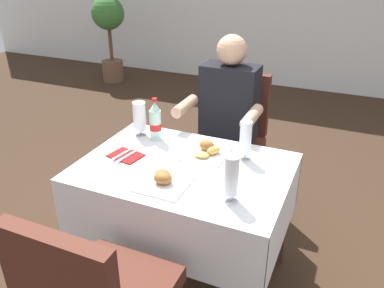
{
  "coord_description": "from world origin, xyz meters",
  "views": [
    {
      "loc": [
        0.71,
        -1.53,
        1.72
      ],
      "look_at": [
        -0.03,
        0.17,
        0.8
      ],
      "focal_mm": 36.82,
      "sensor_mm": 36.0,
      "label": 1
    }
  ],
  "objects_px": {
    "beer_glass_left": "(140,118)",
    "napkin_cutlery_set": "(126,155)",
    "plate_far_diner": "(205,151)",
    "chair_far_diner_seat": "(231,137)",
    "plate_near_camera": "(163,180)",
    "potted_plant_corner": "(109,27)",
    "beer_glass_middle": "(231,179)",
    "beer_glass_right": "(245,140)",
    "seated_diner_far": "(226,121)",
    "cola_bottle_primary": "(155,122)",
    "main_dining_table": "(184,195)"
  },
  "relations": [
    {
      "from": "chair_far_diner_seat",
      "to": "plate_near_camera",
      "type": "relative_size",
      "value": 4.32
    },
    {
      "from": "main_dining_table",
      "to": "plate_far_diner",
      "type": "relative_size",
      "value": 4.13
    },
    {
      "from": "chair_far_diner_seat",
      "to": "seated_diner_far",
      "type": "bearing_deg",
      "value": -92.42
    },
    {
      "from": "beer_glass_left",
      "to": "napkin_cutlery_set",
      "type": "distance_m",
      "value": 0.29
    },
    {
      "from": "cola_bottle_primary",
      "to": "beer_glass_left",
      "type": "bearing_deg",
      "value": 175.93
    },
    {
      "from": "beer_glass_left",
      "to": "cola_bottle_primary",
      "type": "height_order",
      "value": "cola_bottle_primary"
    },
    {
      "from": "plate_near_camera",
      "to": "potted_plant_corner",
      "type": "distance_m",
      "value": 4.13
    },
    {
      "from": "seated_diner_far",
      "to": "potted_plant_corner",
      "type": "xyz_separation_m",
      "value": [
        -2.54,
        2.39,
        0.05
      ]
    },
    {
      "from": "plate_near_camera",
      "to": "napkin_cutlery_set",
      "type": "relative_size",
      "value": 1.15
    },
    {
      "from": "napkin_cutlery_set",
      "to": "plate_near_camera",
      "type": "bearing_deg",
      "value": -28.48
    },
    {
      "from": "plate_far_diner",
      "to": "cola_bottle_primary",
      "type": "bearing_deg",
      "value": 170.43
    },
    {
      "from": "seated_diner_far",
      "to": "plate_far_diner",
      "type": "distance_m",
      "value": 0.5
    },
    {
      "from": "beer_glass_right",
      "to": "potted_plant_corner",
      "type": "distance_m",
      "value": 4.01
    },
    {
      "from": "beer_glass_middle",
      "to": "napkin_cutlery_set",
      "type": "distance_m",
      "value": 0.68
    },
    {
      "from": "beer_glass_left",
      "to": "napkin_cutlery_set",
      "type": "height_order",
      "value": "beer_glass_left"
    },
    {
      "from": "plate_near_camera",
      "to": "plate_far_diner",
      "type": "bearing_deg",
      "value": 80.17
    },
    {
      "from": "chair_far_diner_seat",
      "to": "beer_glass_right",
      "type": "bearing_deg",
      "value": -65.81
    },
    {
      "from": "plate_far_diner",
      "to": "beer_glass_left",
      "type": "xyz_separation_m",
      "value": [
        -0.44,
        0.06,
        0.09
      ]
    },
    {
      "from": "plate_far_diner",
      "to": "beer_glass_middle",
      "type": "height_order",
      "value": "beer_glass_middle"
    },
    {
      "from": "main_dining_table",
      "to": "beer_glass_right",
      "type": "relative_size",
      "value": 4.94
    },
    {
      "from": "cola_bottle_primary",
      "to": "napkin_cutlery_set",
      "type": "distance_m",
      "value": 0.28
    },
    {
      "from": "beer_glass_middle",
      "to": "beer_glass_right",
      "type": "bearing_deg",
      "value": 97.94
    },
    {
      "from": "plate_far_diner",
      "to": "beer_glass_right",
      "type": "relative_size",
      "value": 1.2
    },
    {
      "from": "chair_far_diner_seat",
      "to": "seated_diner_far",
      "type": "xyz_separation_m",
      "value": [
        -0.0,
        -0.11,
        0.16
      ]
    },
    {
      "from": "main_dining_table",
      "to": "seated_diner_far",
      "type": "height_order",
      "value": "seated_diner_far"
    },
    {
      "from": "beer_glass_left",
      "to": "beer_glass_right",
      "type": "height_order",
      "value": "beer_glass_right"
    },
    {
      "from": "plate_near_camera",
      "to": "plate_far_diner",
      "type": "relative_size",
      "value": 0.86
    },
    {
      "from": "main_dining_table",
      "to": "beer_glass_right",
      "type": "distance_m",
      "value": 0.43
    },
    {
      "from": "plate_far_diner",
      "to": "potted_plant_corner",
      "type": "height_order",
      "value": "potted_plant_corner"
    },
    {
      "from": "chair_far_diner_seat",
      "to": "potted_plant_corner",
      "type": "distance_m",
      "value": 3.43
    },
    {
      "from": "beer_glass_right",
      "to": "cola_bottle_primary",
      "type": "bearing_deg",
      "value": 176.54
    },
    {
      "from": "beer_glass_middle",
      "to": "beer_glass_left",
      "type": "bearing_deg",
      "value": 148.46
    },
    {
      "from": "main_dining_table",
      "to": "plate_far_diner",
      "type": "bearing_deg",
      "value": 74.13
    },
    {
      "from": "seated_diner_far",
      "to": "cola_bottle_primary",
      "type": "bearing_deg",
      "value": -122.35
    },
    {
      "from": "plate_near_camera",
      "to": "napkin_cutlery_set",
      "type": "height_order",
      "value": "plate_near_camera"
    },
    {
      "from": "chair_far_diner_seat",
      "to": "beer_glass_middle",
      "type": "bearing_deg",
      "value": -72.04
    },
    {
      "from": "chair_far_diner_seat",
      "to": "beer_glass_left",
      "type": "distance_m",
      "value": 0.73
    },
    {
      "from": "plate_near_camera",
      "to": "potted_plant_corner",
      "type": "relative_size",
      "value": 0.19
    },
    {
      "from": "main_dining_table",
      "to": "napkin_cutlery_set",
      "type": "bearing_deg",
      "value": -174.75
    },
    {
      "from": "seated_diner_far",
      "to": "beer_glass_middle",
      "type": "relative_size",
      "value": 5.67
    },
    {
      "from": "beer_glass_middle",
      "to": "plate_near_camera",
      "type": "bearing_deg",
      "value": 179.58
    },
    {
      "from": "beer_glass_left",
      "to": "beer_glass_middle",
      "type": "height_order",
      "value": "beer_glass_middle"
    },
    {
      "from": "beer_glass_left",
      "to": "plate_near_camera",
      "type": "bearing_deg",
      "value": -48.99
    },
    {
      "from": "beer_glass_middle",
      "to": "potted_plant_corner",
      "type": "xyz_separation_m",
      "value": [
        -2.86,
        3.26,
        -0.07
      ]
    },
    {
      "from": "beer_glass_left",
      "to": "cola_bottle_primary",
      "type": "xyz_separation_m",
      "value": [
        0.11,
        -0.01,
        -0.0
      ]
    },
    {
      "from": "chair_far_diner_seat",
      "to": "beer_glass_left",
      "type": "bearing_deg",
      "value": -125.92
    },
    {
      "from": "plate_far_diner",
      "to": "napkin_cutlery_set",
      "type": "xyz_separation_m",
      "value": [
        -0.38,
        -0.2,
        -0.01
      ]
    },
    {
      "from": "beer_glass_left",
      "to": "beer_glass_middle",
      "type": "relative_size",
      "value": 0.94
    },
    {
      "from": "seated_diner_far",
      "to": "beer_glass_middle",
      "type": "bearing_deg",
      "value": -69.69
    },
    {
      "from": "beer_glass_right",
      "to": "beer_glass_middle",
      "type": "bearing_deg",
      "value": -82.06
    }
  ]
}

